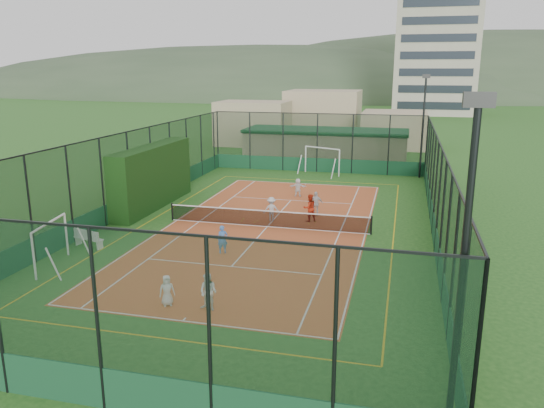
{
  "coord_description": "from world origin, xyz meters",
  "views": [
    {
      "loc": [
        7.24,
        -27.75,
        8.69
      ],
      "look_at": [
        0.13,
        0.6,
        1.2
      ],
      "focal_mm": 35.0,
      "sensor_mm": 36.0,
      "label": 1
    }
  ],
  "objects_px": {
    "white_bench": "(89,238)",
    "child_near_left": "(167,290)",
    "child_near_right": "(208,292)",
    "child_far_right": "(316,204)",
    "child_near_mid": "(223,239)",
    "child_far_left": "(271,209)",
    "futsal_goal_near": "(51,245)",
    "apartment_tower": "(437,34)",
    "child_far_back": "(298,187)",
    "futsal_goal_far": "(322,161)",
    "clubhouse": "(326,146)",
    "floodlight_ne": "(423,127)",
    "floodlight_se": "(461,289)",
    "coach": "(310,208)"
  },
  "relations": [
    {
      "from": "white_bench",
      "to": "child_near_left",
      "type": "distance_m",
      "value": 8.55
    },
    {
      "from": "child_near_right",
      "to": "child_far_right",
      "type": "xyz_separation_m",
      "value": [
        1.69,
        13.87,
        0.03
      ]
    },
    {
      "from": "child_near_mid",
      "to": "child_far_left",
      "type": "height_order",
      "value": "child_far_left"
    },
    {
      "from": "white_bench",
      "to": "futsal_goal_near",
      "type": "distance_m",
      "value": 2.87
    },
    {
      "from": "apartment_tower",
      "to": "futsal_goal_near",
      "type": "distance_m",
      "value": 93.54
    },
    {
      "from": "child_far_left",
      "to": "child_far_back",
      "type": "distance_m",
      "value": 6.49
    },
    {
      "from": "child_near_left",
      "to": "child_far_left",
      "type": "bearing_deg",
      "value": 51.56
    },
    {
      "from": "futsal_goal_near",
      "to": "child_near_right",
      "type": "bearing_deg",
      "value": -116.46
    },
    {
      "from": "apartment_tower",
      "to": "futsal_goal_near",
      "type": "xyz_separation_m",
      "value": [
        -19.84,
        -90.34,
        -13.97
      ]
    },
    {
      "from": "child_far_right",
      "to": "futsal_goal_far",
      "type": "bearing_deg",
      "value": -96.01
    },
    {
      "from": "clubhouse",
      "to": "futsal_goal_near",
      "type": "height_order",
      "value": "clubhouse"
    },
    {
      "from": "child_near_left",
      "to": "futsal_goal_near",
      "type": "bearing_deg",
      "value": 126.38
    },
    {
      "from": "apartment_tower",
      "to": "child_near_mid",
      "type": "bearing_deg",
      "value": -98.53
    },
    {
      "from": "floodlight_ne",
      "to": "child_near_mid",
      "type": "xyz_separation_m",
      "value": [
        -9.6,
        -21.32,
        -3.44
      ]
    },
    {
      "from": "child_near_left",
      "to": "floodlight_se",
      "type": "bearing_deg",
      "value": -64.45
    },
    {
      "from": "apartment_tower",
      "to": "child_far_right",
      "type": "xyz_separation_m",
      "value": [
        -9.74,
        -78.93,
        -14.25
      ]
    },
    {
      "from": "child_far_back",
      "to": "coach",
      "type": "relative_size",
      "value": 0.79
    },
    {
      "from": "floodlight_ne",
      "to": "white_bench",
      "type": "height_order",
      "value": "floodlight_ne"
    },
    {
      "from": "child_far_right",
      "to": "child_far_back",
      "type": "distance_m",
      "value": 5.05
    },
    {
      "from": "futsal_goal_far",
      "to": "child_near_left",
      "type": "distance_m",
      "value": 26.91
    },
    {
      "from": "floodlight_se",
      "to": "child_far_back",
      "type": "xyz_separation_m",
      "value": [
        -8.38,
        24.29,
        -3.48
      ]
    },
    {
      "from": "floodlight_se",
      "to": "child_far_left",
      "type": "distance_m",
      "value": 20.08
    },
    {
      "from": "white_bench",
      "to": "child_near_right",
      "type": "bearing_deg",
      "value": -17.15
    },
    {
      "from": "child_near_left",
      "to": "child_far_back",
      "type": "bearing_deg",
      "value": 52.42
    },
    {
      "from": "floodlight_ne",
      "to": "coach",
      "type": "relative_size",
      "value": 5.11
    },
    {
      "from": "floodlight_se",
      "to": "clubhouse",
      "type": "relative_size",
      "value": 0.54
    },
    {
      "from": "clubhouse",
      "to": "apartment_tower",
      "type": "relative_size",
      "value": 0.51
    },
    {
      "from": "futsal_goal_near",
      "to": "child_far_back",
      "type": "bearing_deg",
      "value": -36.82
    },
    {
      "from": "clubhouse",
      "to": "child_near_mid",
      "type": "height_order",
      "value": "clubhouse"
    },
    {
      "from": "white_bench",
      "to": "clubhouse",
      "type": "bearing_deg",
      "value": 89.27
    },
    {
      "from": "futsal_goal_near",
      "to": "child_far_back",
      "type": "distance_m",
      "value": 17.94
    },
    {
      "from": "coach",
      "to": "floodlight_se",
      "type": "bearing_deg",
      "value": 76.76
    },
    {
      "from": "futsal_goal_near",
      "to": "child_far_left",
      "type": "xyz_separation_m",
      "value": [
        7.78,
        9.54,
        -0.3
      ]
    },
    {
      "from": "floodlight_se",
      "to": "child_far_right",
      "type": "relative_size",
      "value": 5.6
    },
    {
      "from": "child_far_right",
      "to": "child_far_back",
      "type": "height_order",
      "value": "child_far_right"
    },
    {
      "from": "futsal_goal_far",
      "to": "child_far_right",
      "type": "xyz_separation_m",
      "value": [
        1.66,
        -12.98,
        -0.37
      ]
    },
    {
      "from": "child_far_right",
      "to": "child_near_right",
      "type": "bearing_deg",
      "value": 69.75
    },
    {
      "from": "child_far_left",
      "to": "child_far_back",
      "type": "xyz_separation_m",
      "value": [
        0.28,
        6.49,
        -0.08
      ]
    },
    {
      "from": "floodlight_ne",
      "to": "child_far_left",
      "type": "distance_m",
      "value": 17.99
    },
    {
      "from": "child_near_mid",
      "to": "child_far_right",
      "type": "height_order",
      "value": "child_far_right"
    },
    {
      "from": "white_bench",
      "to": "child_far_right",
      "type": "bearing_deg",
      "value": 55.58
    },
    {
      "from": "floodlight_ne",
      "to": "white_bench",
      "type": "xyz_separation_m",
      "value": [
        -16.4,
        -22.12,
        -3.64
      ]
    },
    {
      "from": "futsal_goal_near",
      "to": "futsal_goal_far",
      "type": "bearing_deg",
      "value": -29.2
    },
    {
      "from": "clubhouse",
      "to": "child_near_left",
      "type": "distance_m",
      "value": 32.83
    },
    {
      "from": "floodlight_se",
      "to": "child_near_left",
      "type": "relative_size",
      "value": 6.92
    },
    {
      "from": "apartment_tower",
      "to": "child_near_mid",
      "type": "distance_m",
      "value": 88.85
    },
    {
      "from": "apartment_tower",
      "to": "floodlight_se",
      "type": "bearing_deg",
      "value": -91.97
    },
    {
      "from": "clubhouse",
      "to": "child_far_left",
      "type": "distance_m",
      "value": 20.82
    },
    {
      "from": "child_far_left",
      "to": "child_near_left",
      "type": "bearing_deg",
      "value": 69.04
    },
    {
      "from": "coach",
      "to": "futsal_goal_far",
      "type": "bearing_deg",
      "value": -116.75
    }
  ]
}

